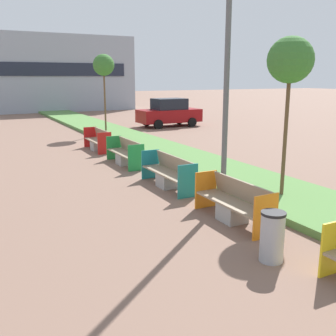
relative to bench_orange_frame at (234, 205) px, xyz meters
The scene contains 11 objects.
planter_grass_strip 4.40m from the bench_orange_frame, 59.01° to the left, with size 2.80×120.00×0.18m.
building_backdrop 34.29m from the bench_orange_frame, 84.86° to the left, with size 14.93×6.38×7.17m.
bench_orange_frame is the anchor object (origin of this frame).
bench_teal_frame 3.23m from the bench_orange_frame, 89.96° to the left, with size 0.65×2.46×0.94m.
bench_green_frame 6.78m from the bench_orange_frame, 89.99° to the left, with size 0.65×2.35×0.94m.
bench_red_frame 10.17m from the bench_orange_frame, 90.01° to the left, with size 0.65×2.16×0.94m.
litter_bin 2.06m from the bench_orange_frame, 107.63° to the right, with size 0.44×0.44×0.93m.
street_lamp_post 4.66m from the bench_orange_frame, 64.64° to the left, with size 0.24×0.44×8.84m.
sapling_tree_near 3.90m from the bench_orange_frame, 17.56° to the left, with size 1.16×1.16×4.24m.
sapling_tree_far 15.75m from the bench_orange_frame, 82.25° to the left, with size 1.21×1.21×4.52m.
parked_car_distant 17.97m from the bench_orange_frame, 67.15° to the left, with size 4.21×2.00×1.86m.
Camera 1 is at (-4.34, 1.32, 3.24)m, focal length 42.00 mm.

